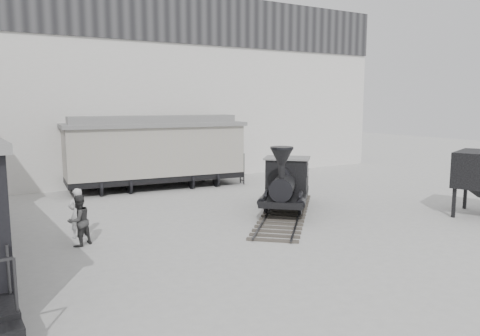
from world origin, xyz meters
TOP-DOWN VIEW (x-y plane):
  - ground at (0.00, 0.00)m, footprint 90.00×90.00m
  - north_wall at (0.00, 14.98)m, footprint 34.00×2.51m
  - locomotive at (2.58, 3.95)m, footprint 6.77×7.21m
  - boxcar at (-0.19, 11.99)m, footprint 9.81×3.91m
  - visitor_a at (-5.89, 4.46)m, footprint 0.69×0.52m
  - visitor_b at (-6.05, 3.48)m, footprint 1.02×0.94m

SIDE VIEW (x-z plane):
  - ground at x=0.00m, z-range 0.00..0.00m
  - visitor_b at x=-6.05m, z-range 0.00..1.67m
  - visitor_a at x=-5.89m, z-range 0.00..1.73m
  - locomotive at x=2.58m, z-range -0.38..2.50m
  - boxcar at x=-0.19m, z-range 0.09..4.01m
  - north_wall at x=0.00m, z-range 0.05..11.05m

